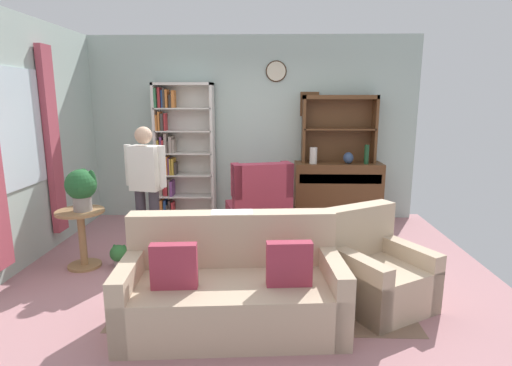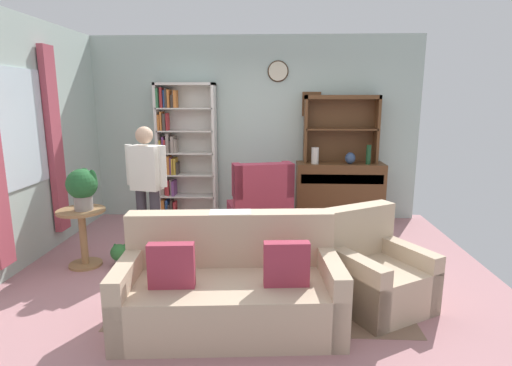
{
  "view_description": "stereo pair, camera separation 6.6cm",
  "coord_description": "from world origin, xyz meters",
  "px_view_note": "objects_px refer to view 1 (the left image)",
  "views": [
    {
      "loc": [
        0.24,
        -4.22,
        1.88
      ],
      "look_at": [
        0.1,
        0.2,
        0.95
      ],
      "focal_mm": 28.52,
      "sensor_mm": 36.0,
      "label": 1
    },
    {
      "loc": [
        0.3,
        -4.22,
        1.88
      ],
      "look_at": [
        0.1,
        0.2,
        0.95
      ],
      "focal_mm": 28.52,
      "sensor_mm": 36.0,
      "label": 2
    }
  ],
  "objects_px": {
    "bookshelf": "(180,153)",
    "wingback_chair": "(259,209)",
    "potted_plant_small": "(119,254)",
    "sideboard_hutch": "(339,120)",
    "sideboard": "(337,189)",
    "person_reading": "(146,183)",
    "coffee_table": "(267,244)",
    "book_stack": "(278,237)",
    "couch_floral": "(233,289)",
    "potted_plant_large": "(82,186)",
    "vase_tall": "(313,155)",
    "plant_stand": "(82,232)",
    "armchair_floral": "(376,274)",
    "bottle_wine": "(367,154)",
    "vase_round": "(348,158)"
  },
  "relations": [
    {
      "from": "sideboard",
      "to": "bottle_wine",
      "type": "xyz_separation_m",
      "value": [
        0.39,
        -0.09,
        0.55
      ]
    },
    {
      "from": "person_reading",
      "to": "book_stack",
      "type": "distance_m",
      "value": 1.7
    },
    {
      "from": "bookshelf",
      "to": "potted_plant_small",
      "type": "xyz_separation_m",
      "value": [
        -0.32,
        -1.91,
        -0.9
      ]
    },
    {
      "from": "wingback_chair",
      "to": "sideboard_hutch",
      "type": "bearing_deg",
      "value": 35.26
    },
    {
      "from": "potted_plant_small",
      "to": "sideboard_hutch",
      "type": "bearing_deg",
      "value": 35.22
    },
    {
      "from": "bookshelf",
      "to": "potted_plant_large",
      "type": "height_order",
      "value": "bookshelf"
    },
    {
      "from": "couch_floral",
      "to": "potted_plant_small",
      "type": "relative_size",
      "value": 7.1
    },
    {
      "from": "bookshelf",
      "to": "vase_tall",
      "type": "xyz_separation_m",
      "value": [
        2.03,
        -0.16,
        -0.01
      ]
    },
    {
      "from": "armchair_floral",
      "to": "wingback_chair",
      "type": "height_order",
      "value": "wingback_chair"
    },
    {
      "from": "wingback_chair",
      "to": "potted_plant_small",
      "type": "height_order",
      "value": "wingback_chair"
    },
    {
      "from": "coffee_table",
      "to": "potted_plant_large",
      "type": "bearing_deg",
      "value": 175.27
    },
    {
      "from": "person_reading",
      "to": "coffee_table",
      "type": "xyz_separation_m",
      "value": [
        1.42,
        -0.52,
        -0.55
      ]
    },
    {
      "from": "person_reading",
      "to": "sideboard_hutch",
      "type": "bearing_deg",
      "value": 32.42
    },
    {
      "from": "couch_floral",
      "to": "plant_stand",
      "type": "height_order",
      "value": "couch_floral"
    },
    {
      "from": "armchair_floral",
      "to": "person_reading",
      "type": "distance_m",
      "value": 2.73
    },
    {
      "from": "sideboard",
      "to": "armchair_floral",
      "type": "relative_size",
      "value": 1.24
    },
    {
      "from": "bookshelf",
      "to": "person_reading",
      "type": "bearing_deg",
      "value": -92.48
    },
    {
      "from": "bookshelf",
      "to": "wingback_chair",
      "type": "bearing_deg",
      "value": -33.19
    },
    {
      "from": "bottle_wine",
      "to": "couch_floral",
      "type": "distance_m",
      "value": 3.42
    },
    {
      "from": "plant_stand",
      "to": "person_reading",
      "type": "distance_m",
      "value": 0.89
    },
    {
      "from": "coffee_table",
      "to": "sideboard_hutch",
      "type": "bearing_deg",
      "value": 63.04
    },
    {
      "from": "potted_plant_small",
      "to": "person_reading",
      "type": "distance_m",
      "value": 0.87
    },
    {
      "from": "coffee_table",
      "to": "book_stack",
      "type": "bearing_deg",
      "value": -32.81
    },
    {
      "from": "plant_stand",
      "to": "book_stack",
      "type": "relative_size",
      "value": 3.34
    },
    {
      "from": "vase_tall",
      "to": "plant_stand",
      "type": "height_order",
      "value": "vase_tall"
    },
    {
      "from": "bottle_wine",
      "to": "person_reading",
      "type": "height_order",
      "value": "person_reading"
    },
    {
      "from": "armchair_floral",
      "to": "vase_tall",
      "type": "bearing_deg",
      "value": 97.71
    },
    {
      "from": "person_reading",
      "to": "coffee_table",
      "type": "relative_size",
      "value": 1.95
    },
    {
      "from": "couch_floral",
      "to": "armchair_floral",
      "type": "bearing_deg",
      "value": 16.78
    },
    {
      "from": "wingback_chair",
      "to": "book_stack",
      "type": "distance_m",
      "value": 1.35
    },
    {
      "from": "vase_round",
      "to": "wingback_chair",
      "type": "bearing_deg",
      "value": -153.31
    },
    {
      "from": "couch_floral",
      "to": "book_stack",
      "type": "distance_m",
      "value": 0.98
    },
    {
      "from": "bottle_wine",
      "to": "couch_floral",
      "type": "relative_size",
      "value": 0.15
    },
    {
      "from": "couch_floral",
      "to": "book_stack",
      "type": "xyz_separation_m",
      "value": [
        0.4,
        0.88,
        0.15
      ]
    },
    {
      "from": "coffee_table",
      "to": "wingback_chair",
      "type": "bearing_deg",
      "value": 95.22
    },
    {
      "from": "coffee_table",
      "to": "book_stack",
      "type": "distance_m",
      "value": 0.17
    },
    {
      "from": "armchair_floral",
      "to": "coffee_table",
      "type": "distance_m",
      "value": 1.16
    },
    {
      "from": "armchair_floral",
      "to": "coffee_table",
      "type": "xyz_separation_m",
      "value": [
        -1.01,
        0.56,
        0.06
      ]
    },
    {
      "from": "couch_floral",
      "to": "coffee_table",
      "type": "height_order",
      "value": "couch_floral"
    },
    {
      "from": "sideboard",
      "to": "person_reading",
      "type": "relative_size",
      "value": 0.83
    },
    {
      "from": "potted_plant_large",
      "to": "book_stack",
      "type": "xyz_separation_m",
      "value": [
        2.14,
        -0.24,
        -0.47
      ]
    },
    {
      "from": "sideboard_hutch",
      "to": "wingback_chair",
      "type": "height_order",
      "value": "sideboard_hutch"
    },
    {
      "from": "potted_plant_large",
      "to": "potted_plant_small",
      "type": "height_order",
      "value": "potted_plant_large"
    },
    {
      "from": "vase_tall",
      "to": "potted_plant_small",
      "type": "xyz_separation_m",
      "value": [
        -2.35,
        -1.74,
        -0.89
      ]
    },
    {
      "from": "wingback_chair",
      "to": "book_stack",
      "type": "relative_size",
      "value": 5.29
    },
    {
      "from": "couch_floral",
      "to": "book_stack",
      "type": "bearing_deg",
      "value": 65.81
    },
    {
      "from": "person_reading",
      "to": "couch_floral",
      "type": "bearing_deg",
      "value": -52.29
    },
    {
      "from": "potted_plant_small",
      "to": "coffee_table",
      "type": "bearing_deg",
      "value": -5.6
    },
    {
      "from": "wingback_chair",
      "to": "potted_plant_large",
      "type": "bearing_deg",
      "value": -150.22
    },
    {
      "from": "sideboard_hutch",
      "to": "plant_stand",
      "type": "height_order",
      "value": "sideboard_hutch"
    }
  ]
}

